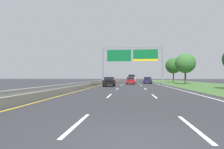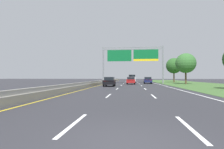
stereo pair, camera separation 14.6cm
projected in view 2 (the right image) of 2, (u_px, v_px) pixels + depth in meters
name	position (u px, v px, depth m)	size (l,w,h in m)	color
ground_plane	(131.00, 84.00, 39.02)	(220.00, 220.00, 0.00)	#2B2B30
lane_striping	(131.00, 84.00, 38.56)	(11.96, 106.00, 0.01)	white
grass_verge_right	(198.00, 84.00, 37.49)	(14.00, 110.00, 0.02)	#3D602D
median_barrier_concrete	(102.00, 82.00, 39.75)	(0.60, 110.00, 0.85)	#99968E
overhead_sign_gantry	(132.00, 57.00, 43.86)	(15.06, 0.42, 9.20)	gray
pickup_truck_silver	(132.00, 79.00, 48.12)	(2.10, 5.44, 2.20)	#B2B5BA
car_navy_right_lane_sedan	(148.00, 80.00, 42.61)	(1.92, 4.44, 1.57)	#161E47
car_gold_centre_lane_sedan	(132.00, 79.00, 61.32)	(1.82, 4.40, 1.57)	#A38438
car_black_left_lane_sedan	(110.00, 81.00, 30.23)	(1.93, 4.45, 1.57)	black
car_red_centre_lane_sedan	(131.00, 80.00, 39.03)	(1.83, 4.40, 1.57)	maroon
roadside_tree_mid	(186.00, 63.00, 39.12)	(4.37, 4.37, 6.81)	#4C3823
roadside_tree_far	(174.00, 66.00, 51.67)	(4.51, 4.51, 7.12)	#4C3823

